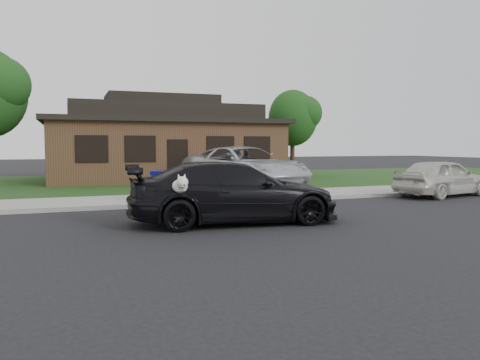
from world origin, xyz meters
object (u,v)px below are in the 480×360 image
object	(u,v)px
minivan	(244,167)
recycling_bin	(161,186)
white_compact	(442,178)
sedan	(234,192)

from	to	relation	value
minivan	recycling_bin	world-z (taller)	minivan
white_compact	recycling_bin	distance (m)	10.93
sedan	white_compact	size ratio (longest dim) A/B	1.31
sedan	recycling_bin	size ratio (longest dim) A/B	5.42
sedan	recycling_bin	distance (m)	4.16
sedan	minivan	xyz separation A→B (m)	(3.11, 7.47, 0.25)
minivan	recycling_bin	size ratio (longest dim) A/B	6.26
sedan	minivan	distance (m)	8.09
sedan	white_compact	bearing A→B (deg)	-67.49
minivan	recycling_bin	distance (m)	5.49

